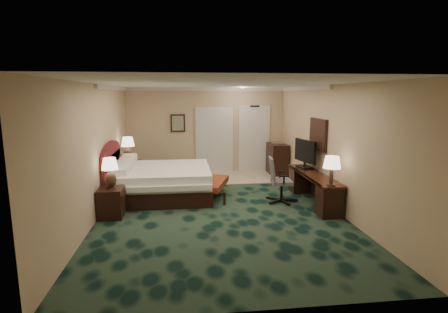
{
  "coord_description": "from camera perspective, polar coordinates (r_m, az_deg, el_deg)",
  "views": [
    {
      "loc": [
        -0.75,
        -7.36,
        2.48
      ],
      "look_at": [
        0.19,
        0.6,
        1.06
      ],
      "focal_mm": 28.0,
      "sensor_mm": 36.0,
      "label": 1
    }
  ],
  "objects": [
    {
      "name": "crown_molding",
      "position": [
        7.4,
        -0.96,
        11.37
      ],
      "size": [
        5.0,
        7.5,
        0.1
      ],
      "primitive_type": null,
      "color": "silver",
      "rests_on": "wall_back"
    },
    {
      "name": "minibar",
      "position": [
        11.15,
        8.67,
        -0.38
      ],
      "size": [
        0.51,
        0.92,
        0.97
      ],
      "primitive_type": "cube",
      "color": "black",
      "rests_on": "ground"
    },
    {
      "name": "tv",
      "position": [
        8.84,
        13.08,
        0.38
      ],
      "size": [
        0.24,
        0.92,
        0.72
      ],
      "primitive_type": "cube",
      "rotation": [
        0.0,
        0.0,
        0.18
      ],
      "color": "black",
      "rests_on": "desk"
    },
    {
      "name": "wall_art",
      "position": [
        11.11,
        -7.55,
        5.42
      ],
      "size": [
        0.45,
        0.06,
        0.55
      ],
      "primitive_type": "cube",
      "color": "#4C6D5A",
      "rests_on": "wall_back"
    },
    {
      "name": "lamp_far",
      "position": [
        9.92,
        -15.39,
        1.16
      ],
      "size": [
        0.4,
        0.4,
        0.68
      ],
      "primitive_type": null,
      "rotation": [
        0.0,
        0.0,
        -0.12
      ],
      "color": "black",
      "rests_on": "nightstand_far"
    },
    {
      "name": "wall_back",
      "position": [
        11.2,
        -2.9,
        4.25
      ],
      "size": [
        5.0,
        0.0,
        2.7
      ],
      "primitive_type": "cube",
      "color": "tan",
      "rests_on": "ground"
    },
    {
      "name": "wall_right",
      "position": [
        8.13,
        16.89,
        1.63
      ],
      "size": [
        0.0,
        7.5,
        2.7
      ],
      "primitive_type": "cube",
      "color": "tan",
      "rests_on": "ground"
    },
    {
      "name": "desk",
      "position": [
        8.39,
        14.33,
        -5.05
      ],
      "size": [
        0.51,
        2.35,
        0.68
      ],
      "primitive_type": "cube",
      "color": "black",
      "rests_on": "ground"
    },
    {
      "name": "nightstand_near",
      "position": [
        7.57,
        -17.94,
        -7.17
      ],
      "size": [
        0.48,
        0.55,
        0.6
      ],
      "primitive_type": "cube",
      "color": "black",
      "rests_on": "ground"
    },
    {
      "name": "bed",
      "position": [
        8.74,
        -9.91,
        -4.12
      ],
      "size": [
        2.28,
        2.12,
        0.72
      ],
      "primitive_type": "cube",
      "color": "white",
      "rests_on": "ground"
    },
    {
      "name": "floor",
      "position": [
        7.81,
        -0.91,
        -8.47
      ],
      "size": [
        5.0,
        7.5,
        0.0
      ],
      "primitive_type": "cube",
      "color": "black",
      "rests_on": "ground"
    },
    {
      "name": "bed_bench",
      "position": [
        8.49,
        -1.54,
        -5.4
      ],
      "size": [
        0.84,
        1.37,
        0.44
      ],
      "primitive_type": "cube",
      "rotation": [
        0.0,
        0.0,
        -0.32
      ],
      "color": "brown",
      "rests_on": "ground"
    },
    {
      "name": "desk_chair",
      "position": [
        8.23,
        9.41,
        -3.79
      ],
      "size": [
        0.67,
        0.63,
        1.06
      ],
      "primitive_type": null,
      "rotation": [
        0.0,
        0.0,
        -0.09
      ],
      "color": "#4E4D54",
      "rests_on": "ground"
    },
    {
      "name": "entry_door",
      "position": [
        11.41,
        4.93,
        2.82
      ],
      "size": [
        1.02,
        0.06,
        2.18
      ],
      "primitive_type": "cube",
      "color": "silver",
      "rests_on": "ground"
    },
    {
      "name": "ceiling",
      "position": [
        7.41,
        -0.97,
        11.75
      ],
      "size": [
        5.0,
        7.5,
        0.0
      ],
      "primitive_type": "cube",
      "color": "silver",
      "rests_on": "wall_back"
    },
    {
      "name": "desk_lamp",
      "position": [
        7.3,
        17.16,
        -2.24
      ],
      "size": [
        0.42,
        0.42,
        0.61
      ],
      "primitive_type": null,
      "rotation": [
        0.0,
        0.0,
        -0.23
      ],
      "color": "black",
      "rests_on": "desk"
    },
    {
      "name": "lamp_near",
      "position": [
        7.41,
        -18.09,
        -2.61
      ],
      "size": [
        0.38,
        0.38,
        0.63
      ],
      "primitive_type": null,
      "rotation": [
        0.0,
        0.0,
        0.15
      ],
      "color": "black",
      "rests_on": "nightstand_near"
    },
    {
      "name": "wall_left",
      "position": [
        7.65,
        -19.9,
        0.96
      ],
      "size": [
        0.0,
        7.5,
        2.7
      ],
      "primitive_type": "cube",
      "color": "tan",
      "rests_on": "ground"
    },
    {
      "name": "closet_doors",
      "position": [
        11.21,
        -1.59,
        2.72
      ],
      "size": [
        1.2,
        0.06,
        2.1
      ],
      "primitive_type": "cube",
      "color": "silver",
      "rests_on": "ground"
    },
    {
      "name": "wall_front",
      "position": [
        3.86,
        4.79,
        -7.0
      ],
      "size": [
        5.0,
        0.0,
        2.7
      ],
      "primitive_type": "cube",
      "color": "tan",
      "rests_on": "ground"
    },
    {
      "name": "headboard",
      "position": [
        8.72,
        -17.8,
        -2.22
      ],
      "size": [
        0.12,
        2.0,
        1.4
      ],
      "primitive_type": null,
      "color": "#440E14",
      "rests_on": "ground"
    },
    {
      "name": "nightstand_far",
      "position": [
        10.0,
        -15.01,
        -2.67
      ],
      "size": [
        0.54,
        0.62,
        0.67
      ],
      "primitive_type": "cube",
      "color": "black",
      "rests_on": "ground"
    },
    {
      "name": "wall_mirror",
      "position": [
        8.64,
        15.13,
        3.52
      ],
      "size": [
        0.05,
        0.95,
        0.75
      ],
      "primitive_type": "cube",
      "color": "white",
      "rests_on": "wall_right"
    },
    {
      "name": "tile_patch",
      "position": [
        10.69,
        2.31,
        -3.34
      ],
      "size": [
        3.2,
        1.7,
        0.01
      ],
      "primitive_type": "cube",
      "color": "#C0B198",
      "rests_on": "ground"
    }
  ]
}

